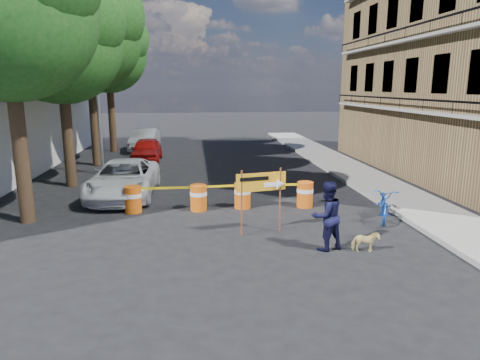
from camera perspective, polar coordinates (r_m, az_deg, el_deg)
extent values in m
plane|color=black|center=(12.33, 1.42, -7.41)|extent=(120.00, 120.00, 0.00)
cube|color=gray|center=(19.57, 17.33, -0.30)|extent=(2.40, 40.00, 0.15)
cylinder|color=#332316|center=(14.58, -27.32, 4.49)|extent=(0.44, 0.44, 5.04)
sphere|color=#184E16|center=(14.64, -28.85, 19.27)|extent=(5.20, 5.20, 5.20)
cylinder|color=#332316|center=(19.32, -22.04, 6.14)|extent=(0.44, 0.44, 4.76)
sphere|color=#184E16|center=(19.32, -22.92, 16.71)|extent=(5.00, 5.00, 5.00)
sphere|color=#184E16|center=(18.71, -20.88, 19.67)|extent=(3.75, 3.75, 3.75)
sphere|color=#184E16|center=(20.08, -24.35, 14.43)|extent=(3.50, 3.50, 3.50)
cylinder|color=#332316|center=(24.13, -18.90, 8.10)|extent=(0.44, 0.44, 5.32)
sphere|color=#184E16|center=(24.21, -19.59, 17.55)|extent=(5.40, 5.40, 5.40)
sphere|color=#184E16|center=(23.61, -17.71, 20.15)|extent=(4.05, 4.05, 4.05)
sphere|color=#184E16|center=(24.98, -20.97, 15.51)|extent=(3.78, 3.78, 3.78)
cylinder|color=#332316|center=(29.03, -16.74, 8.46)|extent=(0.44, 0.44, 4.93)
sphere|color=#184E16|center=(29.05, -17.21, 15.74)|extent=(4.80, 4.80, 4.80)
sphere|color=#184E16|center=(28.51, -15.78, 17.68)|extent=(3.60, 3.60, 3.60)
sphere|color=#184E16|center=(29.74, -18.30, 14.22)|extent=(3.36, 3.36, 3.36)
cylinder|color=gray|center=(21.47, -18.49, 11.27)|extent=(0.16, 0.16, 8.00)
cylinder|color=gray|center=(21.69, -17.85, 21.69)|extent=(1.00, 0.12, 0.12)
cube|color=silver|center=(21.60, -16.45, 21.69)|extent=(0.35, 0.18, 0.12)
cylinder|color=#C35B0B|center=(14.85, -14.09, -2.53)|extent=(0.56, 0.56, 0.90)
cylinder|color=white|center=(14.81, -14.12, -1.97)|extent=(0.58, 0.58, 0.14)
cylinder|color=#C35B0B|center=(14.70, -5.55, -2.36)|extent=(0.56, 0.56, 0.90)
cylinder|color=white|center=(14.66, -5.57, -1.80)|extent=(0.58, 0.58, 0.14)
cylinder|color=#C35B0B|center=(14.92, 0.33, -2.08)|extent=(0.56, 0.56, 0.90)
cylinder|color=white|center=(14.88, 0.33, -1.52)|extent=(0.58, 0.58, 0.14)
cylinder|color=#C35B0B|center=(15.22, 8.65, -1.94)|extent=(0.56, 0.56, 0.90)
cylinder|color=white|center=(15.18, 8.67, -1.39)|extent=(0.58, 0.58, 0.14)
cylinder|color=#592D19|center=(12.01, 0.21, -3.16)|extent=(0.05, 0.05, 1.91)
cylinder|color=#592D19|center=(12.41, 5.35, -2.71)|extent=(0.05, 0.05, 1.91)
cube|color=orange|center=(12.06, 2.85, -0.26)|extent=(1.46, 0.33, 0.53)
cube|color=white|center=(12.17, 4.19, -0.62)|extent=(0.42, 0.10, 0.13)
cone|color=white|center=(12.28, 5.43, -0.53)|extent=(0.28, 0.32, 0.28)
cube|color=black|center=(11.95, 1.94, 0.15)|extent=(0.83, 0.18, 0.11)
imported|color=black|center=(11.26, 11.49, -4.72)|extent=(1.06, 0.94, 1.82)
imported|color=#1545B0|center=(14.22, 18.83, -1.07)|extent=(1.08, 1.27, 2.06)
imported|color=#E2CC81|center=(11.50, 16.37, -7.92)|extent=(0.70, 0.38, 0.56)
imported|color=silver|center=(17.01, -15.24, 0.14)|extent=(2.46, 5.10, 1.40)
imported|color=maroon|center=(24.86, -12.34, 3.95)|extent=(1.59, 3.91, 1.33)
imported|color=#9FA0A5|center=(29.26, -12.53, 5.27)|extent=(1.80, 4.43, 1.43)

